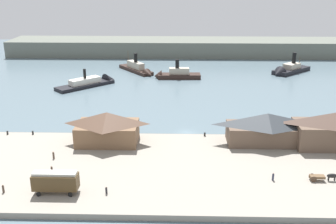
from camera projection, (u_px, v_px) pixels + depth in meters
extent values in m
plane|color=slate|center=(186.00, 133.00, 104.10)|extent=(320.00, 320.00, 0.00)
cube|color=gray|center=(188.00, 169.00, 83.12)|extent=(110.00, 36.00, 1.20)
cube|color=slate|center=(187.00, 136.00, 100.54)|extent=(110.00, 0.80, 1.00)
cube|color=brown|center=(108.00, 133.00, 94.43)|extent=(14.41, 9.19, 4.81)
pyramid|color=brown|center=(107.00, 118.00, 93.18)|extent=(14.70, 9.65, 2.84)
cube|color=brown|center=(266.00, 134.00, 94.18)|extent=(18.63, 7.85, 4.54)
pyramid|color=#33383D|center=(268.00, 119.00, 92.96)|extent=(19.00, 8.24, 2.93)
cube|color=#4C381E|center=(55.00, 182.00, 72.14)|extent=(8.31, 2.61, 2.91)
cube|color=beige|center=(55.00, 173.00, 71.58)|extent=(7.98, 1.83, 0.50)
cylinder|color=black|center=(74.00, 187.00, 73.92)|extent=(0.90, 0.18, 0.90)
cylinder|color=black|center=(70.00, 195.00, 71.45)|extent=(0.90, 0.18, 0.90)
cylinder|color=black|center=(43.00, 187.00, 74.07)|extent=(0.90, 0.18, 0.90)
cylinder|color=black|center=(39.00, 194.00, 71.60)|extent=(0.90, 0.18, 0.90)
cube|color=brown|center=(317.00, 177.00, 77.03)|extent=(2.86, 1.25, 0.50)
cylinder|color=#4C3828|center=(312.00, 176.00, 77.72)|extent=(1.20, 0.10, 1.20)
cylinder|color=#4C3828|center=(314.00, 179.00, 76.54)|extent=(1.20, 0.10, 1.20)
ellipsoid|color=black|center=(332.00, 176.00, 76.87)|extent=(2.00, 0.70, 0.90)
cylinder|color=black|center=(334.00, 178.00, 77.24)|extent=(0.16, 0.16, 1.00)
cylinder|color=black|center=(335.00, 179.00, 76.87)|extent=(0.16, 0.16, 1.00)
cylinder|color=black|center=(328.00, 178.00, 77.28)|extent=(0.16, 0.16, 1.00)
cylinder|color=black|center=(329.00, 179.00, 76.90)|extent=(0.16, 0.16, 1.00)
cylinder|color=#33384C|center=(273.00, 177.00, 77.19)|extent=(0.41, 0.41, 1.41)
sphere|color=#CCA889|center=(273.00, 173.00, 76.92)|extent=(0.26, 0.26, 0.26)
cylinder|color=#4C3D33|center=(3.00, 189.00, 72.89)|extent=(0.40, 0.40, 1.37)
sphere|color=#CCA889|center=(3.00, 185.00, 72.62)|extent=(0.25, 0.25, 0.25)
cylinder|color=#232328|center=(106.00, 191.00, 72.39)|extent=(0.38, 0.38, 1.28)
sphere|color=#CCA889|center=(106.00, 187.00, 72.14)|extent=(0.23, 0.23, 0.23)
cylinder|color=#4C3D33|center=(52.00, 170.00, 80.10)|extent=(0.39, 0.39, 1.35)
sphere|color=#CCA889|center=(51.00, 166.00, 79.84)|extent=(0.25, 0.25, 0.25)
cylinder|color=#4C3D33|center=(54.00, 156.00, 86.39)|extent=(0.43, 0.43, 1.46)
sphere|color=#CCA889|center=(53.00, 152.00, 86.11)|extent=(0.27, 0.27, 0.27)
cylinder|color=black|center=(33.00, 133.00, 99.78)|extent=(0.44, 0.44, 0.90)
cylinder|color=black|center=(205.00, 134.00, 98.75)|extent=(0.44, 0.44, 0.90)
cylinder|color=black|center=(7.00, 133.00, 99.77)|extent=(0.44, 0.44, 0.90)
cube|color=black|center=(179.00, 76.00, 159.71)|extent=(17.39, 6.00, 1.78)
cone|color=black|center=(158.00, 76.00, 159.64)|extent=(3.27, 4.97, 4.86)
cube|color=#B2A893|center=(179.00, 71.00, 159.01)|extent=(8.12, 3.29, 2.48)
cylinder|color=black|center=(177.00, 64.00, 158.04)|extent=(1.56, 1.56, 3.47)
cube|color=black|center=(136.00, 70.00, 171.27)|extent=(16.65, 20.16, 1.40)
cone|color=black|center=(149.00, 75.00, 162.96)|extent=(5.85, 5.73, 4.43)
cube|color=#B2A893|center=(136.00, 65.00, 170.59)|extent=(8.36, 9.94, 2.78)
cylinder|color=black|center=(136.00, 58.00, 169.37)|extent=(1.54, 1.54, 3.81)
cylinder|color=brown|center=(128.00, 58.00, 174.92)|extent=(0.24, 0.24, 6.80)
cube|color=black|center=(291.00, 70.00, 169.33)|extent=(18.81, 17.98, 1.75)
cone|color=black|center=(278.00, 74.00, 163.32)|extent=(6.58, 6.74, 5.93)
cube|color=#B2A893|center=(292.00, 66.00, 168.69)|extent=(8.37, 8.17, 2.18)
cylinder|color=black|center=(294.00, 58.00, 168.35)|extent=(1.67, 1.67, 4.54)
cylinder|color=brown|center=(299.00, 61.00, 171.91)|extent=(0.24, 0.24, 4.51)
cube|color=black|center=(85.00, 85.00, 147.49)|extent=(20.41, 20.12, 1.21)
cone|color=black|center=(110.00, 80.00, 154.68)|extent=(6.81, 6.84, 5.62)
cube|color=silver|center=(85.00, 81.00, 146.96)|extent=(11.12, 10.97, 2.05)
cylinder|color=black|center=(85.00, 74.00, 146.14)|extent=(1.06, 1.06, 3.51)
cube|color=#60665B|center=(183.00, 47.00, 206.74)|extent=(180.00, 24.00, 8.00)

